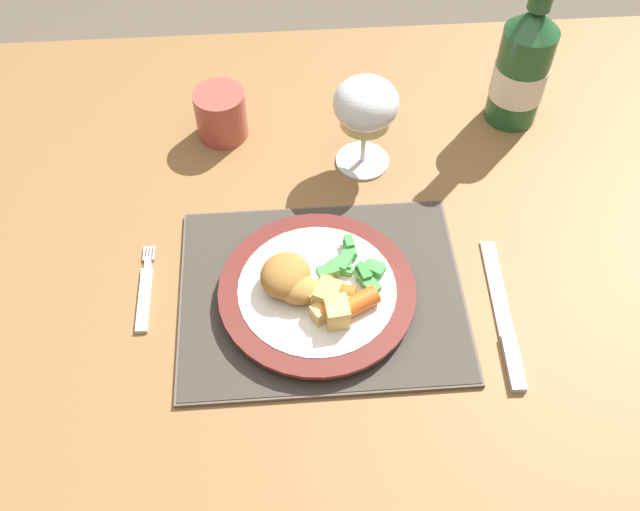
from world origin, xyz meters
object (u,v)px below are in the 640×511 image
(fork, at_px, (145,293))
(table_knife, at_px, (505,325))
(dining_table, at_px, (282,286))
(drinking_cup, at_px, (221,113))
(wine_glass, at_px, (366,108))
(bottle, at_px, (523,65))
(dinner_plate, at_px, (317,292))

(fork, xyz_separation_m, table_knife, (0.42, -0.08, 0.00))
(dining_table, distance_m, drinking_cup, 0.26)
(dining_table, bearing_deg, drinking_cup, 108.49)
(wine_glass, distance_m, bottle, 0.24)
(fork, bearing_deg, dining_table, 20.13)
(dinner_plate, relative_size, fork, 1.79)
(bottle, height_order, drinking_cup, bottle)
(fork, bearing_deg, dinner_plate, -6.63)
(dining_table, height_order, table_knife, table_knife)
(dinner_plate, bearing_deg, wine_glass, 70.87)
(table_knife, bearing_deg, dining_table, 152.28)
(dinner_plate, distance_m, fork, 0.21)
(dinner_plate, xyz_separation_m, drinking_cup, (-0.12, 0.30, 0.02))
(dining_table, height_order, drinking_cup, drinking_cup)
(dining_table, height_order, bottle, bottle)
(dining_table, xyz_separation_m, bottle, (0.35, 0.22, 0.18))
(dinner_plate, height_order, drinking_cup, drinking_cup)
(wine_glass, height_order, drinking_cup, wine_glass)
(fork, height_order, table_knife, table_knife)
(dining_table, xyz_separation_m, table_knife, (0.26, -0.14, 0.09))
(dinner_plate, relative_size, drinking_cup, 3.22)
(dining_table, relative_size, drinking_cup, 19.39)
(dinner_plate, height_order, wine_glass, wine_glass)
(wine_glass, distance_m, drinking_cup, 0.22)
(bottle, xyz_separation_m, drinking_cup, (-0.42, -0.01, -0.05))
(dinner_plate, height_order, bottle, bottle)
(wine_glass, bearing_deg, fork, -144.42)
(fork, relative_size, bottle, 0.52)
(dinner_plate, distance_m, table_knife, 0.22)
(fork, bearing_deg, drinking_cup, 71.75)
(dinner_plate, bearing_deg, table_knife, -13.52)
(bottle, bearing_deg, fork, -151.03)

